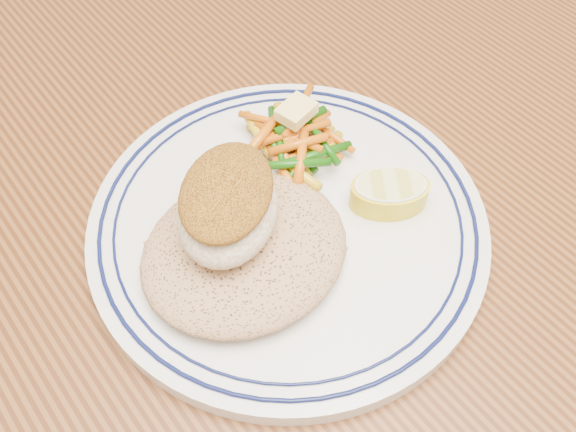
{
  "coord_description": "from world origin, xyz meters",
  "views": [
    {
      "loc": [
        -0.22,
        -0.24,
        1.15
      ],
      "look_at": [
        -0.05,
        -0.02,
        0.77
      ],
      "focal_mm": 40.0,
      "sensor_mm": 36.0,
      "label": 1
    }
  ],
  "objects_px": {
    "fish_fillet": "(228,205)",
    "vegetable_pile": "(295,142)",
    "rice_pilaf": "(244,247)",
    "lemon_wedge": "(389,192)",
    "dining_table": "(317,250)",
    "plate": "(288,224)"
  },
  "relations": [
    {
      "from": "fish_fillet",
      "to": "lemon_wedge",
      "type": "xyz_separation_m",
      "value": [
        0.11,
        -0.04,
        -0.03
      ]
    },
    {
      "from": "lemon_wedge",
      "to": "dining_table",
      "type": "bearing_deg",
      "value": 109.87
    },
    {
      "from": "fish_fillet",
      "to": "vegetable_pile",
      "type": "xyz_separation_m",
      "value": [
        0.09,
        0.04,
        -0.03
      ]
    },
    {
      "from": "plate",
      "to": "lemon_wedge",
      "type": "height_order",
      "value": "lemon_wedge"
    },
    {
      "from": "dining_table",
      "to": "lemon_wedge",
      "type": "xyz_separation_m",
      "value": [
        0.02,
        -0.05,
        0.12
      ]
    },
    {
      "from": "dining_table",
      "to": "plate",
      "type": "xyz_separation_m",
      "value": [
        -0.05,
        -0.02,
        0.11
      ]
    },
    {
      "from": "plate",
      "to": "rice_pilaf",
      "type": "bearing_deg",
      "value": -169.88
    },
    {
      "from": "plate",
      "to": "vegetable_pile",
      "type": "xyz_separation_m",
      "value": [
        0.05,
        0.05,
        0.02
      ]
    },
    {
      "from": "lemon_wedge",
      "to": "fish_fillet",
      "type": "bearing_deg",
      "value": 159.7
    },
    {
      "from": "dining_table",
      "to": "plate",
      "type": "bearing_deg",
      "value": -158.26
    },
    {
      "from": "fish_fillet",
      "to": "lemon_wedge",
      "type": "distance_m",
      "value": 0.13
    },
    {
      "from": "dining_table",
      "to": "rice_pilaf",
      "type": "height_order",
      "value": "rice_pilaf"
    },
    {
      "from": "fish_fillet",
      "to": "vegetable_pile",
      "type": "relative_size",
      "value": 1.13
    },
    {
      "from": "vegetable_pile",
      "to": "lemon_wedge",
      "type": "xyz_separation_m",
      "value": [
        0.02,
        -0.08,
        -0.0
      ]
    },
    {
      "from": "rice_pilaf",
      "to": "vegetable_pile",
      "type": "bearing_deg",
      "value": 32.12
    },
    {
      "from": "rice_pilaf",
      "to": "lemon_wedge",
      "type": "height_order",
      "value": "rice_pilaf"
    },
    {
      "from": "rice_pilaf",
      "to": "vegetable_pile",
      "type": "distance_m",
      "value": 0.11
    },
    {
      "from": "plate",
      "to": "fish_fillet",
      "type": "height_order",
      "value": "fish_fillet"
    },
    {
      "from": "plate",
      "to": "fish_fillet",
      "type": "xyz_separation_m",
      "value": [
        -0.04,
        0.01,
        0.05
      ]
    },
    {
      "from": "vegetable_pile",
      "to": "lemon_wedge",
      "type": "bearing_deg",
      "value": -73.82
    },
    {
      "from": "lemon_wedge",
      "to": "vegetable_pile",
      "type": "bearing_deg",
      "value": 106.18
    },
    {
      "from": "dining_table",
      "to": "vegetable_pile",
      "type": "height_order",
      "value": "vegetable_pile"
    }
  ]
}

